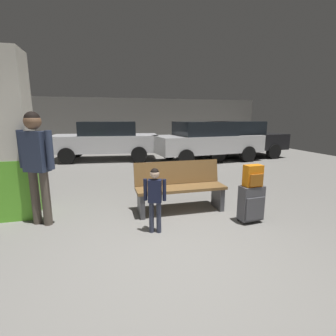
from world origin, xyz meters
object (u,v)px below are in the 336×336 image
Objects in this scene: child at (155,194)px; structural_pillar at (12,138)px; backpack_bright at (253,176)px; adult at (36,157)px; bench at (180,187)px; suitcase at (251,203)px; parked_car_far at (106,140)px; parked_car_side at (235,138)px; parked_car_near at (207,140)px.

structural_pillar is at bearing 150.70° from child.
adult is at bearing 167.30° from backpack_bright.
bench is 1.25m from suitcase.
child is 0.23× the size of parked_car_far.
backpack_bright is 0.08× the size of parked_car_far.
child is at bearing -84.52° from parked_car_far.
parked_car_side is at bearing 63.59° from suitcase.
backpack_bright reaches higher than bench.
adult is 0.42× the size of parked_car_side.
backpack_bright is at bearing -0.47° from child.
adult is at bearing -99.72° from parked_car_far.
bench is 2.66× the size of suitcase.
parked_car_near is (3.13, 5.61, 0.21)m from child.
child is at bearing -128.33° from bench.
bench is at bearing 1.14° from adult.
parked_car_far reaches higher than bench.
backpack_bright is 0.35× the size of child.
parked_car_side is 1.49m from parked_car_near.
parked_car_side is at bearing 52.97° from bench.
bench is 1.65× the size of child.
adult reaches higher than bench.
parked_car_near is at bearing 74.47° from backpack_bright.
bench is at bearing -117.59° from parked_car_near.
parked_car_near is (4.82, 4.88, -0.28)m from adult.
suitcase is 1.78× the size of backpack_bright.
parked_car_near reaches higher than backpack_bright.
backpack_bright is (0.97, -0.78, 0.33)m from bench.
backpack_bright is 0.08× the size of parked_car_side.
structural_pillar reaches higher than parked_car_side.
bench is at bearing 141.11° from backpack_bright.
adult is 6.14m from parked_car_far.
parked_car_side is at bearing 40.27° from adult.
parked_car_near reaches higher than bench.
parked_car_far and parked_car_near have the same top height.
child is 0.23× the size of parked_car_side.
parked_car_side is at bearing 16.09° from parked_car_near.
bench reaches higher than suitcase.
parked_car_far reaches higher than backpack_bright.
parked_car_far is at bearing 162.91° from parked_car_near.
backpack_bright is 0.19× the size of adult.
structural_pillar is at bearing -144.29° from parked_car_side.
bench is at bearing 141.13° from suitcase.
bench is at bearing -8.96° from structural_pillar.
child reaches higher than bench.
parked_car_near reaches higher than suitcase.
structural_pillar is 2.92m from bench.
parked_car_side reaches higher than child.
bench is (2.74, -0.43, -0.91)m from structural_pillar.
parked_car_far is (1.04, 6.05, -0.28)m from adult.
child reaches higher than suitcase.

